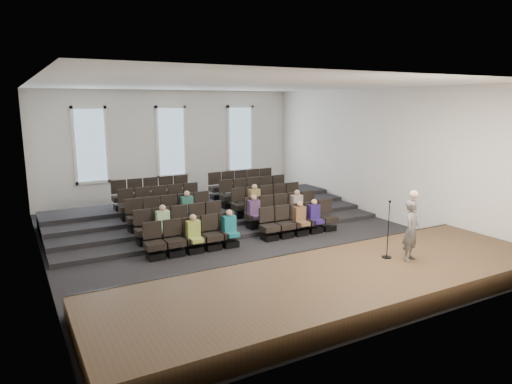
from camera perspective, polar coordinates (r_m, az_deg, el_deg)
ground at (r=15.31m, az=-1.79°, el=-5.82°), size 14.00×14.00×0.00m
ceiling at (r=14.65m, az=-1.91°, el=13.26°), size 12.00×14.00×0.02m
wall_back at (r=21.23m, az=-10.57°, el=5.67°), size 12.00×0.04×5.00m
wall_front at (r=9.20m, az=18.54°, el=-1.85°), size 12.00×0.04×5.00m
wall_left at (r=13.20m, az=-25.80°, el=1.44°), size 0.04×14.00×5.00m
wall_right at (r=18.30m, az=15.23°, el=4.60°), size 0.04×14.00×5.00m
stage at (r=11.20m, az=10.45°, el=-11.21°), size 11.80×3.60×0.50m
stage_lip at (r=12.52m, az=5.27°, el=-8.62°), size 11.80×0.06×0.52m
risers at (r=18.04m, az=-6.41°, el=-2.61°), size 11.80×4.80×0.60m
seating_rows at (r=16.47m, az=-4.26°, el=-2.16°), size 6.80×4.70×1.67m
windows at (r=21.15m, az=-10.53°, el=6.19°), size 8.44×0.10×3.24m
audience at (r=15.41m, az=-1.25°, el=-2.63°), size 5.45×2.64×1.10m
speaker at (r=12.26m, az=18.87°, el=-4.54°), size 0.67×0.57×1.57m
mic_stand at (r=12.34m, az=16.12°, el=-5.87°), size 0.26×0.26×1.53m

